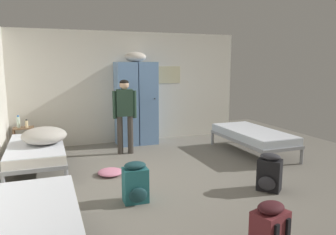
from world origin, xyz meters
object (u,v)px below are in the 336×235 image
Objects in this scene: lotion_bottle at (27,124)px; clothes_pile_pink at (110,172)px; shelf_unit at (24,139)px; bed_right at (253,135)px; backpack_maroon at (269,231)px; bed_left_rear at (36,150)px; bed_left_front at (30,224)px; water_bottle at (18,122)px; bedding_heap at (44,135)px; backpack_black at (269,173)px; locker_bank at (136,102)px; person_traveler at (125,110)px; backpack_teal at (136,183)px.

lotion_bottle is 2.24m from clothes_pile_pink.
shelf_unit is 4.59m from bed_right.
backpack_maroon reaches higher than bed_right.
bed_left_rear is 1.00× the size of bed_left_front.
bed_left_front is 4.46× the size of clothes_pile_pink.
water_bottle is at bearing 117.79° from backpack_maroon.
bedding_heap is at bearing -68.97° from water_bottle.
water_bottle is at bearing 137.04° from backpack_black.
bed_left_front is 2.21m from backpack_maroon.
bed_left_front is (-2.10, -4.05, -0.59)m from locker_bank.
shelf_unit is 1.34× the size of clothes_pile_pink.
bed_left_rear is at bearing 90.00° from bed_left_front.
backpack_black is at bearing -33.34° from bed_left_rear.
person_traveler reaches higher than lotion_bottle.
bed_left_rear is 4.46× the size of clothes_pile_pink.
bed_left_front is at bearing -117.43° from locker_bank.
locker_bank is 1.09× the size of bed_right.
bed_right is at bearing 61.72° from backpack_black.
bed_right is at bearing -4.71° from bed_left_rear.
clothes_pile_pink is at bearing -51.85° from shelf_unit.
lotion_bottle is (-0.18, 3.85, 0.26)m from bed_left_front.
water_bottle is 0.45× the size of backpack_maroon.
backpack_black is (1.05, -3.39, -0.71)m from locker_bank.
locker_bank is 2.42m from bedding_heap.
backpack_maroon is at bearing -62.90° from shelf_unit.
backpack_maroon is (1.95, -3.38, -0.37)m from bedding_heap.
backpack_teal is at bearing -105.51° from locker_bank.
backpack_teal is at bearing -100.17° from person_traveler.
bed_left_front is at bearing -168.07° from backpack_black.
lotion_bottle is (0.07, -0.04, 0.30)m from shelf_unit.
bed_left_rear is 1.32m from clothes_pile_pink.
clothes_pile_pink is (-2.03, 1.47, -0.21)m from backpack_black.
locker_bank is at bearing 59.38° from person_traveler.
backpack_teal reaches higher than bed_left_front.
person_traveler reaches higher than bed_left_front.
person_traveler is (1.67, 0.57, 0.53)m from bed_left_rear.
lotion_bottle is (0.15, -0.06, -0.04)m from water_bottle.
bed_right is 1.00× the size of bed_left_front.
backpack_teal is at bearing -84.40° from clothes_pile_pink.
shelf_unit reaches higher than backpack_black.
locker_bank is 3.76× the size of backpack_teal.
lotion_bottle is 3.25m from backpack_teal.
locker_bank reaches higher than water_bottle.
lotion_bottle is 0.39× the size of clothes_pile_pink.
backpack_maroon is at bearing -71.14° from clothes_pile_pink.
person_traveler reaches higher than bed_right.
person_traveler is at bearing 119.32° from backpack_black.
bed_left_rear is (-2.10, -1.31, -0.59)m from locker_bank.
locker_bank is at bearing 31.93° from bed_left_rear.
shelf_unit is 1.04× the size of backpack_maroon.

